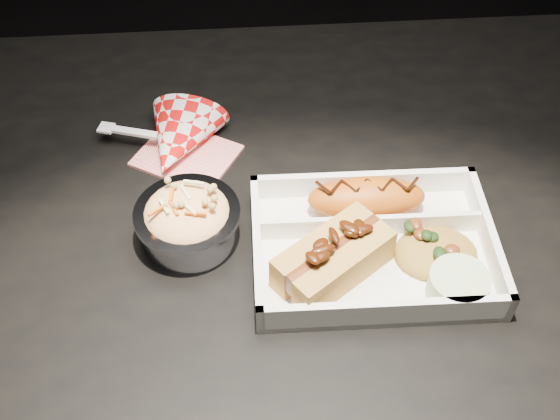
% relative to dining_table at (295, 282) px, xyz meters
% --- Properties ---
extents(dining_table, '(1.20, 0.80, 0.75)m').
position_rel_dining_table_xyz_m(dining_table, '(0.00, 0.00, 0.00)').
color(dining_table, black).
rests_on(dining_table, ground).
extents(food_tray, '(0.25, 0.18, 0.04)m').
position_rel_dining_table_xyz_m(food_tray, '(0.08, -0.04, 0.10)').
color(food_tray, silver).
rests_on(food_tray, dining_table).
extents(fried_pastry, '(0.13, 0.05, 0.04)m').
position_rel_dining_table_xyz_m(fried_pastry, '(0.08, 0.02, 0.12)').
color(fried_pastry, '#C35B13').
rests_on(fried_pastry, food_tray).
extents(hotdog, '(0.13, 0.12, 0.06)m').
position_rel_dining_table_xyz_m(hotdog, '(0.03, -0.06, 0.12)').
color(hotdog, '#BD8B40').
rests_on(hotdog, food_tray).
extents(fried_rice_mound, '(0.09, 0.07, 0.03)m').
position_rel_dining_table_xyz_m(fried_rice_mound, '(0.14, -0.05, 0.11)').
color(fried_rice_mound, '#B08433').
rests_on(fried_rice_mound, food_tray).
extents(cupcake_liner, '(0.06, 0.06, 0.03)m').
position_rel_dining_table_xyz_m(cupcake_liner, '(0.15, -0.10, 0.11)').
color(cupcake_liner, '#BAD19E').
rests_on(cupcake_liner, food_tray).
extents(foil_coleslaw_cup, '(0.11, 0.11, 0.07)m').
position_rel_dining_table_xyz_m(foil_coleslaw_cup, '(-0.12, 0.00, 0.12)').
color(foil_coleslaw_cup, silver).
rests_on(foil_coleslaw_cup, dining_table).
extents(napkin_fork, '(0.18, 0.14, 0.10)m').
position_rel_dining_table_xyz_m(napkin_fork, '(-0.13, 0.14, 0.11)').
color(napkin_fork, red).
rests_on(napkin_fork, dining_table).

